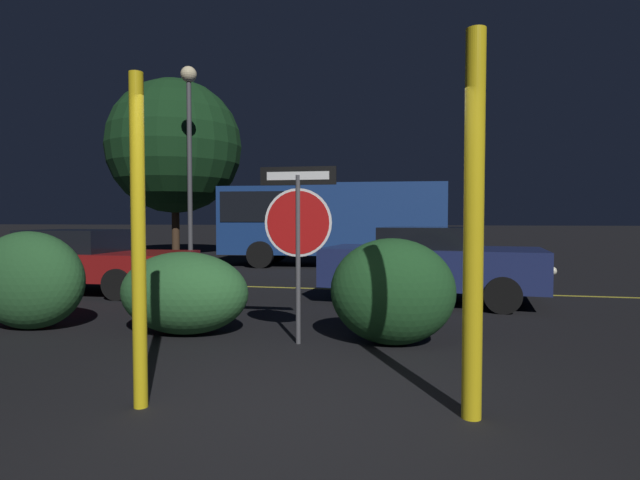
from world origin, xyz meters
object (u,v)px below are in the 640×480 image
Objects in this scene: hedge_bush_2 at (392,292)px; street_lamp at (189,125)px; stop_sign at (298,221)px; yellow_pole_right at (474,226)px; tree_0 at (175,147)px; hedge_bush_1 at (184,293)px; passing_car_1 at (82,260)px; yellow_pole_left at (138,242)px; hedge_bush_0 at (29,280)px; delivery_truck at (326,219)px; passing_car_2 at (431,263)px.

hedge_bush_2 is 0.23× the size of street_lamp.
stop_sign is 2.70m from yellow_pole_right.
hedge_bush_2 is 0.21× the size of tree_0.
passing_car_1 reaches higher than hedge_bush_1.
passing_car_1 is at bearing 154.71° from hedge_bush_2.
yellow_pole_left is 7.43m from passing_car_1.
hedge_bush_2 is at bearing 1.79° from hedge_bush_0.
hedge_bush_1 is 0.24× the size of tree_0.
tree_0 is (-4.93, 13.46, 3.89)m from hedge_bush_0.
hedge_bush_2 is 0.33× the size of passing_car_1.
delivery_truck is (3.87, 6.96, 0.88)m from passing_car_1.
hedge_bush_2 is (1.86, 2.46, -0.69)m from yellow_pole_left.
yellow_pole_right is 5.62m from passing_car_2.
yellow_pole_right is at bearing 6.90° from yellow_pole_left.
tree_0 is (-10.41, 9.89, 3.85)m from passing_car_2.
hedge_bush_1 is 5.04m from passing_car_1.
hedge_bush_1 is at bearing -37.82° from passing_car_2.
yellow_pole_right is at bearing -71.01° from hedge_bush_2.
yellow_pole_left reaches higher than hedge_bush_0.
hedge_bush_2 reaches higher than hedge_bush_1.
yellow_pole_right is 0.44× the size of street_lamp.
passing_car_1 is 0.69× the size of street_lamp.
hedge_bush_2 is 10.53m from delivery_truck.
passing_car_1 is 1.11× the size of passing_car_2.
hedge_bush_0 is 0.93× the size of hedge_bush_1.
yellow_pole_left is 2.74m from hedge_bush_1.
street_lamp reaches higher than delivery_truck.
yellow_pole_right reaches higher than hedge_bush_1.
passing_car_1 is 11.35m from tree_0.
yellow_pole_right is at bearing 8.14° from passing_car_2.
passing_car_1 is at bearing 144.45° from yellow_pole_right.
yellow_pole_left is 6.37m from passing_car_2.
delivery_truck is at bearing 149.26° from passing_car_1.
passing_car_1 is at bearing -82.21° from passing_car_2.
street_lamp reaches higher than yellow_pole_right.
hedge_bush_0 is 0.22× the size of tree_0.
street_lamp is at bearing 103.91° from hedge_bush_0.
passing_car_2 is (5.48, 3.57, 0.03)m from hedge_bush_0.
hedge_bush_1 is at bearing 4.17° from hedge_bush_0.
passing_car_2 is at bearing 46.50° from hedge_bush_1.
yellow_pole_right is at bearing 52.77° from passing_car_1.
yellow_pole_right reaches higher than passing_car_2.
stop_sign is at bearing -56.94° from tree_0.
yellow_pole_right is 12.76m from delivery_truck.
tree_0 reaches higher than passing_car_2.
delivery_truck is 1.00× the size of tree_0.
tree_0 is at bearing 110.13° from hedge_bush_0.
hedge_bush_0 is 2.25m from hedge_bush_1.
stop_sign is 0.52× the size of passing_car_2.
street_lamp is (-7.89, 6.15, 4.00)m from passing_car_2.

